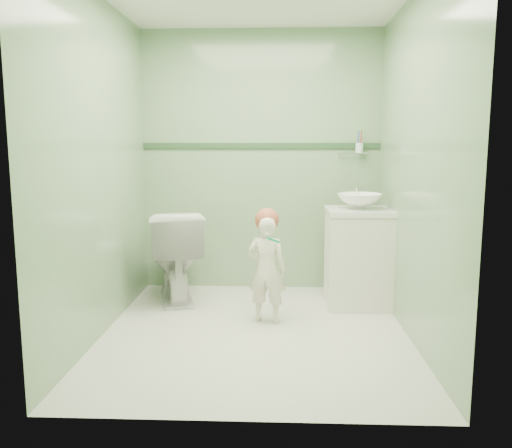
{
  "coord_description": "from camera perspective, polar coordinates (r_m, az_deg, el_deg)",
  "views": [
    {
      "loc": [
        0.16,
        -3.67,
        1.36
      ],
      "look_at": [
        0.0,
        0.15,
        0.78
      ],
      "focal_mm": 36.75,
      "sensor_mm": 36.0,
      "label": 1
    }
  ],
  "objects": [
    {
      "name": "teal_toothbrush",
      "position": [
        3.83,
        1.84,
        -1.7
      ],
      "size": [
        0.11,
        0.14,
        0.08
      ],
      "color": "#069B64",
      "rests_on": "toddler"
    },
    {
      "name": "vanity",
      "position": [
        4.52,
        11.01,
        -3.78
      ],
      "size": [
        0.52,
        0.5,
        0.8
      ],
      "primitive_type": "cube",
      "color": "white",
      "rests_on": "ground"
    },
    {
      "name": "room_shell",
      "position": [
        3.67,
        -0.1,
        6.14
      ],
      "size": [
        2.5,
        2.54,
        2.4
      ],
      "color": "#80AE7B",
      "rests_on": "ground"
    },
    {
      "name": "counter",
      "position": [
        4.45,
        11.17,
        1.38
      ],
      "size": [
        0.54,
        0.52,
        0.04
      ],
      "primitive_type": "cube",
      "color": "white",
      "rests_on": "vanity"
    },
    {
      "name": "basin",
      "position": [
        4.44,
        11.2,
        2.45
      ],
      "size": [
        0.37,
        0.37,
        0.13
      ],
      "primitive_type": "imported",
      "color": "white",
      "rests_on": "counter"
    },
    {
      "name": "hair_cap",
      "position": [
        3.97,
        1.2,
        0.44
      ],
      "size": [
        0.18,
        0.18,
        0.18
      ],
      "primitive_type": "sphere",
      "color": "#AF533A",
      "rests_on": "toddler"
    },
    {
      "name": "faucet",
      "position": [
        4.62,
        10.88,
        3.69
      ],
      "size": [
        0.03,
        0.13,
        0.18
      ],
      "color": "silver",
      "rests_on": "counter"
    },
    {
      "name": "cup_holder",
      "position": [
        4.9,
        11.1,
        8.11
      ],
      "size": [
        0.26,
        0.07,
        0.21
      ],
      "color": "silver",
      "rests_on": "room_shell"
    },
    {
      "name": "trim_stripe",
      "position": [
        4.91,
        0.53,
        8.52
      ],
      "size": [
        2.2,
        0.02,
        0.05
      ],
      "primitive_type": "cube",
      "color": "#2B4B2D",
      "rests_on": "room_shell"
    },
    {
      "name": "toddler",
      "position": [
        4.02,
        1.17,
        -4.97
      ],
      "size": [
        0.34,
        0.26,
        0.83
      ],
      "primitive_type": "imported",
      "rotation": [
        0.0,
        0.0,
        2.94
      ],
      "color": "white",
      "rests_on": "ground"
    },
    {
      "name": "toilet",
      "position": [
        4.65,
        -8.82,
        -3.35
      ],
      "size": [
        0.64,
        0.88,
        0.8
      ],
      "primitive_type": "imported",
      "rotation": [
        0.0,
        0.0,
        3.41
      ],
      "color": "white",
      "rests_on": "ground"
    },
    {
      "name": "ground",
      "position": [
        3.91,
        -0.09,
        -11.7
      ],
      "size": [
        2.5,
        2.5,
        0.0
      ],
      "primitive_type": "plane",
      "color": "silver",
      "rests_on": "ground"
    }
  ]
}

